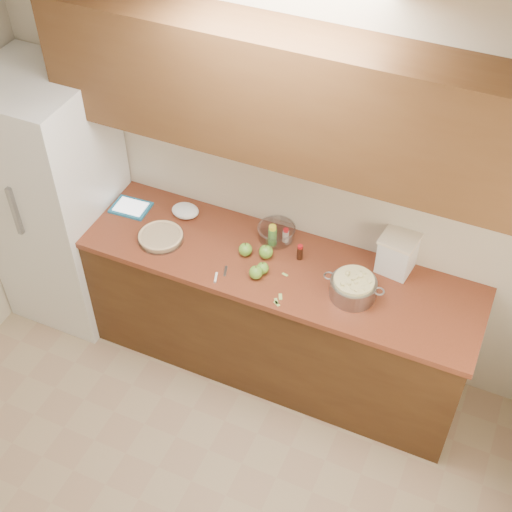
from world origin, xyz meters
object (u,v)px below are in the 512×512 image
at_px(colander, 353,288).
at_px(tablet, 131,208).
at_px(flour_canister, 398,253).
at_px(pie, 161,237).

bearing_deg(colander, tablet, 174.72).
height_order(colander, flour_canister, flour_canister).
bearing_deg(tablet, flour_canister, 2.12).
height_order(colander, tablet, colander).
bearing_deg(colander, flour_canister, 62.65).
relative_size(colander, tablet, 1.43).
distance_m(flour_canister, tablet, 1.70).
relative_size(pie, flour_canister, 1.13).
relative_size(pie, colander, 0.80).
distance_m(colander, flour_canister, 0.35).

